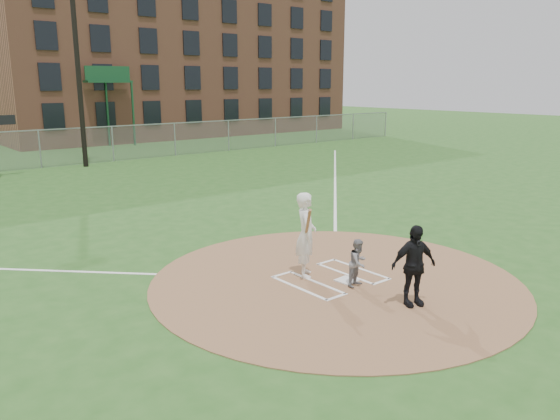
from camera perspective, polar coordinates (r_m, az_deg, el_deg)
ground at (r=12.64m, az=5.81°, el=-7.35°), size 140.00×140.00×0.00m
dirt_circle at (r=12.63m, az=5.81°, el=-7.31°), size 8.40×8.40×0.02m
home_plate at (r=12.58m, az=6.98°, el=-7.31°), size 0.46×0.46×0.03m
foul_line_first at (r=24.96m, az=5.78°, el=2.91°), size 17.04×17.04×0.01m
catcher at (r=12.17m, az=8.18°, el=-5.47°), size 0.60×0.51×1.07m
umpire at (r=11.27m, az=13.78°, el=-5.65°), size 1.06×0.73×1.67m
batters_boxes at (r=12.73m, az=5.33°, el=-7.07°), size 2.08×1.88×0.01m
batter_at_plate at (r=12.55m, az=2.73°, el=-2.58°), size 0.91×1.10×1.98m
outfield_fence at (r=31.63m, az=-23.79°, el=5.87°), size 56.08×0.08×2.03m
brick_warehouse at (r=52.41m, az=-12.00°, el=16.24°), size 30.00×17.17×15.00m
light_pole at (r=31.18m, az=-20.58°, el=16.38°), size 1.20×0.30×12.22m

